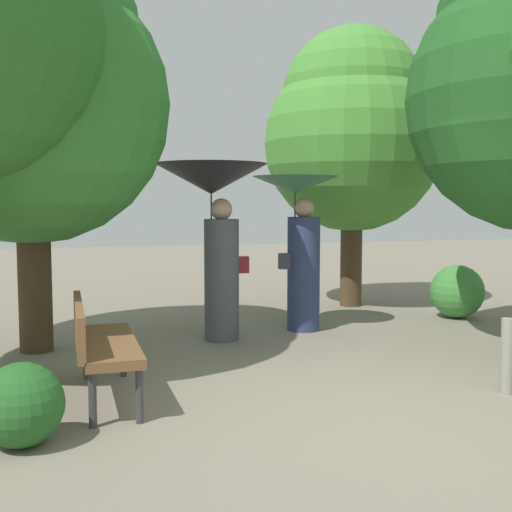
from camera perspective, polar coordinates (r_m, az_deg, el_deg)
The scene contains 9 objects.
ground_plane at distance 5.17m, azimuth 11.28°, elevation -13.87°, with size 40.00×40.00×0.00m, color gray.
person_left at distance 7.51m, azimuth -3.77°, elevation 4.32°, with size 1.33×1.33×2.11m.
person_right at distance 8.11m, azimuth 3.93°, elevation 2.47°, with size 1.10×1.10×1.98m.
park_bench at distance 5.47m, azimuth -13.96°, elevation -7.32°, with size 0.51×1.51×0.83m.
tree_near_left at distance 7.47m, azimuth -19.76°, elevation 14.50°, with size 3.03×3.03×4.64m.
tree_near_right at distance 10.25m, azimuth 8.71°, elevation 11.23°, with size 2.78×2.78×4.38m.
bush_path_left at distance 9.52m, azimuth 17.66°, elevation -3.06°, with size 0.76×0.76×0.76m, color #428C3D.
bush_behind_bench at distance 4.66m, azimuth -20.37°, elevation -12.46°, with size 0.58×0.58×0.58m, color #235B23.
path_marker_post at distance 5.93m, azimuth 21.71°, elevation -8.38°, with size 0.12×0.12×0.66m, color gray.
Camera 1 is at (-2.29, -4.33, 1.65)m, focal length 44.43 mm.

